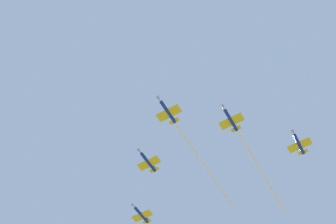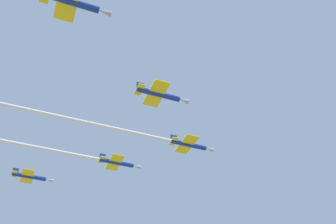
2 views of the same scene
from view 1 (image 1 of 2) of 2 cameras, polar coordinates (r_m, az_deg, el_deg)
jet_lead at (r=139.75m, az=3.74°, el=-5.44°), size 44.25×47.31×2.66m
jet_port_inner at (r=145.73m, az=12.67°, el=-6.13°), size 42.76×45.72×2.66m
jet_starboard_inner at (r=142.91m, az=-3.17°, el=-7.79°), size 10.43×10.92×2.66m
jet_port_outer at (r=148.56m, az=19.82°, el=-4.70°), size 10.43×10.92×2.66m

